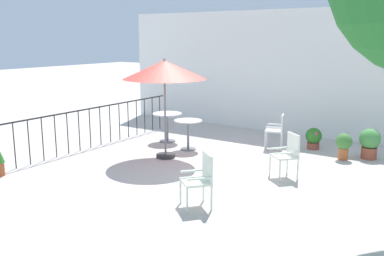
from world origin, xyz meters
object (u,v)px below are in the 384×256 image
potted_plant_0 (314,138)px  patio_umbrella_0 (165,71)px  cafe_table_0 (188,129)px  patio_chair_2 (277,129)px  cafe_table_1 (167,122)px  patio_chair_1 (200,177)px  potted_plant_2 (344,144)px  potted_plant_3 (370,142)px  patio_chair_0 (288,152)px

potted_plant_0 → patio_umbrella_0: bearing=-134.1°
cafe_table_0 → patio_chair_2: patio_chair_2 is taller
cafe_table_1 → potted_plant_0: cafe_table_1 is taller
cafe_table_1 → potted_plant_0: 3.79m
patio_chair_1 → potted_plant_2: 4.35m
cafe_table_0 → potted_plant_3: 4.26m
patio_chair_0 → potted_plant_3: (1.06, 2.35, -0.12)m
potted_plant_2 → potted_plant_0: bearing=146.9°
patio_chair_2 → potted_plant_3: patio_chair_2 is taller
patio_chair_0 → patio_chair_2: (-1.05, 1.99, 0.01)m
cafe_table_1 → patio_chair_1: bearing=-46.4°
potted_plant_0 → patio_chair_1: bearing=-93.9°
patio_chair_0 → patio_chair_1: patio_chair_1 is taller
cafe_table_0 → patio_chair_1: bearing=-52.7°
potted_plant_2 → potted_plant_3: size_ratio=0.86×
patio_chair_1 → patio_chair_2: patio_chair_1 is taller
patio_umbrella_0 → cafe_table_0: bearing=88.2°
patio_umbrella_0 → potted_plant_3: size_ratio=3.27×
patio_chair_1 → potted_plant_0: size_ratio=1.68×
cafe_table_1 → potted_plant_3: (4.87, 1.24, -0.15)m
potted_plant_2 → potted_plant_3: (0.47, 0.42, 0.03)m
patio_chair_1 → cafe_table_0: bearing=127.3°
patio_umbrella_0 → potted_plant_2: patio_umbrella_0 is taller
potted_plant_0 → cafe_table_0: bearing=-145.1°
patio_chair_1 → potted_plant_2: patio_chair_1 is taller
cafe_table_1 → patio_chair_2: 2.89m
potted_plant_3 → patio_chair_1: bearing=-110.1°
patio_chair_0 → potted_plant_2: patio_chair_0 is taller
patio_chair_0 → cafe_table_1: bearing=163.8°
potted_plant_0 → potted_plant_2: bearing=-33.1°
cafe_table_1 → potted_plant_0: bearing=21.7°
patio_umbrella_0 → potted_plant_0: bearing=45.9°
patio_chair_0 → potted_plant_0: size_ratio=1.65×
cafe_table_0 → patio_chair_0: 2.96m
cafe_table_0 → potted_plant_2: bearing=19.4°
cafe_table_0 → patio_chair_2: size_ratio=0.85×
potted_plant_0 → potted_plant_2: potted_plant_2 is taller
patio_chair_0 → potted_plant_3: patio_chair_0 is taller
patio_chair_1 → potted_plant_2: size_ratio=1.48×
potted_plant_3 → potted_plant_2: bearing=-138.5°
patio_chair_2 → potted_plant_3: bearing=9.7°
patio_umbrella_0 → patio_chair_2: patio_umbrella_0 is taller
patio_umbrella_0 → patio_chair_2: size_ratio=2.62×
patio_chair_0 → potted_plant_2: size_ratio=1.46×
patio_chair_0 → patio_chair_2: 2.25m
patio_umbrella_0 → potted_plant_0: size_ratio=4.29×
potted_plant_2 → patio_umbrella_0: bearing=-148.8°
cafe_table_1 → patio_chair_0: patio_chair_0 is taller
cafe_table_0 → potted_plant_0: bearing=34.9°
patio_chair_0 → patio_chair_1: size_ratio=0.99×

